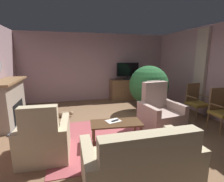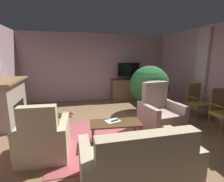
{
  "view_description": "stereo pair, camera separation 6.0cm",
  "coord_description": "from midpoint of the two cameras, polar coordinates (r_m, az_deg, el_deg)",
  "views": [
    {
      "loc": [
        -1.1,
        -3.69,
        1.8
      ],
      "look_at": [
        -0.08,
        0.24,
        0.96
      ],
      "focal_mm": 26.95,
      "sensor_mm": 36.0,
      "label": 1
    },
    {
      "loc": [
        -1.04,
        -3.7,
        1.8
      ],
      "look_at": [
        -0.08,
        0.24,
        0.96
      ],
      "focal_mm": 26.95,
      "sensor_mm": 36.0,
      "label": 2
    }
  ],
  "objects": [
    {
      "name": "ground_plane",
      "position": [
        4.25,
        1.42,
        -13.57
      ],
      "size": [
        6.46,
        6.9,
        0.04
      ],
      "primitive_type": "cube",
      "color": "brown"
    },
    {
      "name": "wall_back",
      "position": [
        6.99,
        -5.82,
        7.97
      ],
      "size": [
        6.46,
        0.1,
        2.69
      ],
      "primitive_type": "cube",
      "color": "gray",
      "rests_on": "ground_plane"
    },
    {
      "name": "wall_right_with_window",
      "position": [
        5.5,
        33.07,
        5.12
      ],
      "size": [
        0.1,
        6.9,
        2.69
      ],
      "primitive_type": "cube",
      "color": "#A6858B",
      "rests_on": "ground_plane"
    },
    {
      "name": "curtain_panel_far",
      "position": [
        5.89,
        27.64,
        7.32
      ],
      "size": [
        0.1,
        0.44,
        2.26
      ],
      "primitive_type": "cube",
      "color": "#B2A393"
    },
    {
      "name": "rug_central",
      "position": [
        3.91,
        -1.85,
        -15.54
      ],
      "size": [
        2.41,
        2.18,
        0.01
      ],
      "primitive_type": "cube",
      "color": "#9E474C",
      "rests_on": "ground_plane"
    },
    {
      "name": "fireplace",
      "position": [
        5.3,
        -31.58,
        -3.5
      ],
      "size": [
        0.89,
        1.78,
        1.19
      ],
      "color": "#4C4C51",
      "rests_on": "ground_plane"
    },
    {
      "name": "tv_cabinet",
      "position": [
        7.08,
        4.85,
        0.36
      ],
      "size": [
        1.4,
        0.57,
        0.85
      ],
      "color": "#4A3523",
      "rests_on": "ground_plane"
    },
    {
      "name": "television",
      "position": [
        6.92,
        5.11,
        6.91
      ],
      "size": [
        0.92,
        0.2,
        0.69
      ],
      "color": "black",
      "rests_on": "tv_cabinet"
    },
    {
      "name": "coffee_table",
      "position": [
        3.56,
        0.93,
        -11.4
      ],
      "size": [
        1.09,
        0.57,
        0.45
      ],
      "color": "#4C331E",
      "rests_on": "ground_plane"
    },
    {
      "name": "tv_remote",
      "position": [
        3.6,
        0.59,
        -10.02
      ],
      "size": [
        0.18,
        0.11,
        0.02
      ],
      "primitive_type": "cube",
      "rotation": [
        0.0,
        0.0,
        3.54
      ],
      "color": "black",
      "rests_on": "coffee_table"
    },
    {
      "name": "folded_newspaper",
      "position": [
        3.61,
        -0.04,
        -10.08
      ],
      "size": [
        0.35,
        0.3,
        0.01
      ],
      "primitive_type": "cube",
      "rotation": [
        0.0,
        0.0,
        0.28
      ],
      "color": "silver",
      "rests_on": "coffee_table"
    },
    {
      "name": "sofa_floral",
      "position": [
        2.57,
        8.85,
        -23.69
      ],
      "size": [
        1.57,
        0.86,
        0.93
      ],
      "color": "tan",
      "rests_on": "ground_plane"
    },
    {
      "name": "armchair_angled_to_table",
      "position": [
        3.38,
        -22.31,
        -15.01
      ],
      "size": [
        0.88,
        0.96,
        1.04
      ],
      "color": "tan",
      "rests_on": "ground_plane"
    },
    {
      "name": "armchair_in_far_corner",
      "position": [
        4.45,
        15.56,
        -7.57
      ],
      "size": [
        1.03,
        0.95,
        1.17
      ],
      "color": "#A3897F",
      "rests_on": "ground_plane"
    },
    {
      "name": "side_chair_far_end",
      "position": [
        4.88,
        32.67,
        -5.11
      ],
      "size": [
        0.5,
        0.44,
        1.04
      ],
      "color": "olive",
      "rests_on": "ground_plane"
    },
    {
      "name": "side_chair_beside_plant",
      "position": [
        5.45,
        26.29,
        -2.95
      ],
      "size": [
        0.51,
        0.51,
        1.02
      ],
      "color": "olive",
      "rests_on": "ground_plane"
    },
    {
      "name": "potted_plant_leafy_by_curtain",
      "position": [
        5.5,
        12.0,
        1.81
      ],
      "size": [
        1.25,
        1.25,
        1.51
      ],
      "color": "#99664C",
      "rests_on": "ground_plane"
    },
    {
      "name": "cat",
      "position": [
        5.3,
        -16.06,
        -7.56
      ],
      "size": [
        0.66,
        0.2,
        0.19
      ],
      "color": "#937A5B",
      "rests_on": "ground_plane"
    }
  ]
}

